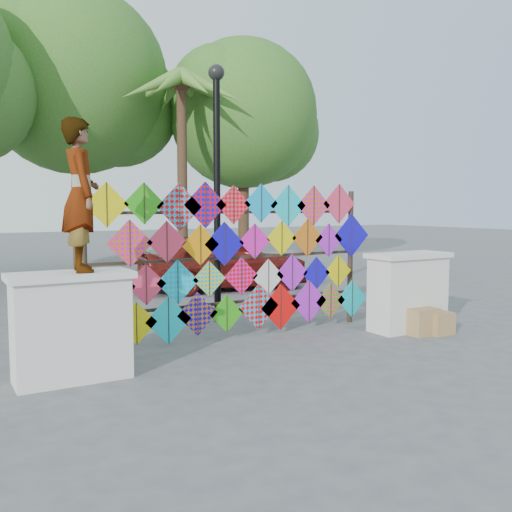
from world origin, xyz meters
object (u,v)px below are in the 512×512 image
(vendor_woman, at_px, (81,195))
(sedan, at_px, (223,261))
(lamppost, at_px, (217,169))
(kite_rack, at_px, (243,259))

(vendor_woman, relative_size, sedan, 0.43)
(vendor_woman, relative_size, lamppost, 0.40)
(kite_rack, xyz_separation_m, lamppost, (0.20, 1.28, 1.47))
(kite_rack, distance_m, sedan, 5.15)
(kite_rack, height_order, vendor_woman, vendor_woman)
(kite_rack, relative_size, lamppost, 1.11)
(vendor_woman, height_order, sedan, vendor_woman)
(vendor_woman, bearing_deg, lamppost, -46.91)
(vendor_woman, distance_m, lamppost, 3.64)
(kite_rack, bearing_deg, vendor_woman, -160.83)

